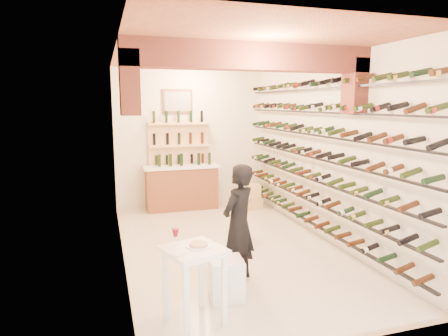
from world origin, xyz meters
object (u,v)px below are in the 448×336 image
tasting_table (194,261)px  crate_lower (250,202)px  wine_rack (312,153)px  person (238,223)px  back_counter (182,186)px  white_stool (226,279)px  chrome_barstool (240,216)px

tasting_table → crate_lower: size_ratio=2.05×
wine_rack → crate_lower: bearing=98.3°
wine_rack → person: wine_rack is taller
wine_rack → crate_lower: wine_rack is taller
back_counter → crate_lower: size_ratio=3.38×
white_stool → person: size_ratio=0.31×
white_stool → person: bearing=54.7°
tasting_table → person: size_ratio=0.64×
chrome_barstool → crate_lower: bearing=64.8°
wine_rack → chrome_barstool: 1.69m
white_stool → person: person is taller
crate_lower → wine_rack: bearing=-81.7°
back_counter → white_stool: size_ratio=3.37×
back_counter → crate_lower: bearing=-16.5°
wine_rack → tasting_table: 3.49m
person → crate_lower: size_ratio=3.21×
chrome_barstool → crate_lower: chrome_barstool is taller
tasting_table → chrome_barstool: bearing=41.8°
back_counter → white_stool: back_counter is taller
wine_rack → back_counter: size_ratio=3.35×
tasting_table → white_stool: size_ratio=2.05×
person → white_stool: bearing=16.3°
back_counter → chrome_barstool: 2.57m
tasting_table → crate_lower: tasting_table is taller
chrome_barstool → white_stool: bearing=-114.0°
wine_rack → back_counter: wine_rack is taller
tasting_table → crate_lower: 4.95m
wine_rack → person: 2.36m
tasting_table → chrome_barstool: tasting_table is taller
back_counter → tasting_table: bearing=-99.4°
wine_rack → tasting_table: size_ratio=5.51×
wine_rack → back_counter: bearing=124.7°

